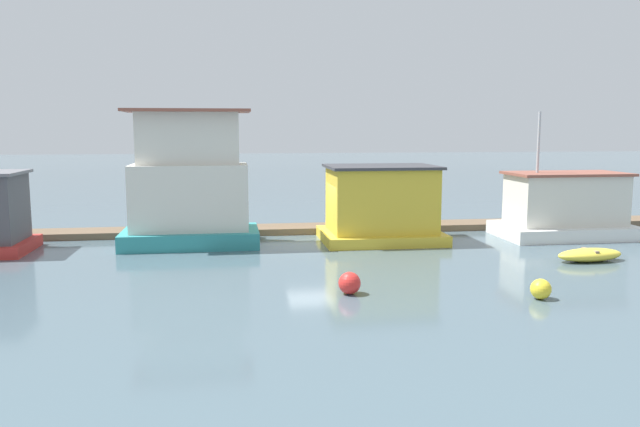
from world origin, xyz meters
TOP-DOWN VIEW (x-y plane):
  - ground_plane at (0.00, 0.00)m, footprint 200.00×200.00m
  - dock_walkway at (0.00, 2.87)m, footprint 42.40×1.82m
  - houseboat_teal at (-5.33, 0.14)m, footprint 5.63×3.21m
  - houseboat_yellow at (2.81, -0.06)m, footprint 5.15×3.89m
  - houseboat_white at (11.32, -0.23)m, footprint 5.92×3.54m
  - dinghy_yellow at (9.49, -5.30)m, footprint 2.70×1.26m
  - buoy_red at (-0.22, -8.56)m, footprint 0.67×0.67m
  - buoy_yellow at (5.13, -9.90)m, footprint 0.60×0.60m

SIDE VIEW (x-z plane):
  - ground_plane at x=0.00m, z-range 0.00..0.00m
  - dock_walkway at x=0.00m, z-range 0.00..0.30m
  - dinghy_yellow at x=9.49m, z-range 0.00..0.49m
  - buoy_yellow at x=5.13m, z-range 0.00..0.60m
  - buoy_red at x=-0.22m, z-range 0.00..0.67m
  - houseboat_white at x=11.32m, z-range -1.48..4.15m
  - houseboat_yellow at x=2.81m, z-range -0.08..3.24m
  - houseboat_teal at x=-5.33m, z-range -0.43..5.24m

